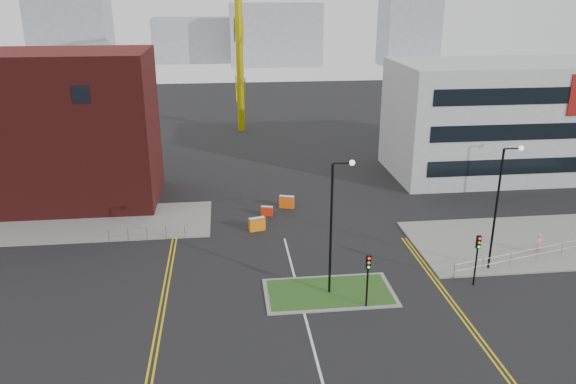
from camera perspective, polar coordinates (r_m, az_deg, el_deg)
The scene contains 26 objects.
ground at distance 31.08m, azimuth 3.24°, elevation -17.78°, with size 200.00×200.00×0.00m, color black.
pavement_left at distance 52.29m, azimuth -23.40°, elevation -3.10°, with size 28.00×8.00×0.12m, color slate.
pavement_right at distance 50.21m, azimuth 25.96°, elevation -4.43°, with size 24.00×10.00×0.12m, color slate.
island_kerb at distance 37.92m, azimuth 4.20°, elevation -10.16°, with size 8.60×4.60×0.08m, color slate.
grass_island at distance 37.91m, azimuth 4.20°, elevation -10.13°, with size 8.00×4.00×0.12m, color #254416.
brick_building at distance 56.71m, azimuth -25.59°, elevation 5.52°, with size 24.20×10.07×14.24m.
office_block at distance 65.26m, azimuth 21.57°, elevation 6.96°, with size 25.00×12.20×12.00m.
streetlamp_island at distance 35.60m, azimuth 4.76°, elevation -2.61°, with size 1.46×0.36×9.18m.
streetlamp_right_near at distance 41.30m, azimuth 20.77°, elevation -0.67°, with size 1.46×0.36×9.18m.
traffic_light_island at distance 35.40m, azimuth 8.13°, elevation -7.97°, with size 0.28×0.33×3.65m.
traffic_light_right at distance 39.72m, azimuth 18.70°, elevation -5.67°, with size 0.28×0.33×3.65m.
railing_left at distance 46.44m, azimuth -14.16°, elevation -3.92°, with size 6.05×0.05×1.10m.
railing_right at distance 47.24m, azimuth 26.10°, elevation -4.97°, with size 19.05×5.05×1.10m.
centre_line at distance 32.66m, azimuth 2.63°, elevation -15.66°, with size 0.15×30.00×0.01m, color silver.
yellow_left_a at distance 39.37m, azimuth -12.52°, elevation -9.47°, with size 0.12×24.00×0.01m, color gold.
yellow_left_b at distance 39.34m, azimuth -12.08°, elevation -9.46°, with size 0.12×24.00×0.01m, color gold.
yellow_right_a at distance 38.32m, azimuth 16.06°, elevation -10.68°, with size 0.12×20.00×0.01m, color gold.
yellow_right_b at distance 38.43m, azimuth 16.48°, elevation -10.63°, with size 0.12×20.00×0.01m, color gold.
skyline_a at distance 148.76m, azimuth -21.23°, elevation 15.43°, with size 18.00×12.00×22.00m, color gray.
skyline_b at distance 155.31m, azimuth -1.31°, elevation 15.71°, with size 24.00×12.00×16.00m, color gray.
skyline_c at distance 157.32m, azimuth 12.29°, elevation 17.54°, with size 14.00×12.00×28.00m, color gray.
skyline_d at distance 164.79m, azimuth -8.11°, elevation 15.07°, with size 30.00×12.00×12.00m, color gray.
pedestrian at distance 46.54m, azimuth 24.11°, elevation -4.89°, with size 0.64×0.42×1.75m, color pink.
barrier_left at distance 49.99m, azimuth -2.15°, elevation -1.91°, with size 1.10×0.58×0.88m.
barrier_mid at distance 46.94m, azimuth -3.17°, elevation -3.22°, with size 1.42×0.79×1.14m.
barrier_right at distance 51.74m, azimuth -0.12°, elevation -0.96°, with size 1.43×0.84×1.14m.
Camera 1 is at (-4.51, -24.24, 18.91)m, focal length 35.00 mm.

